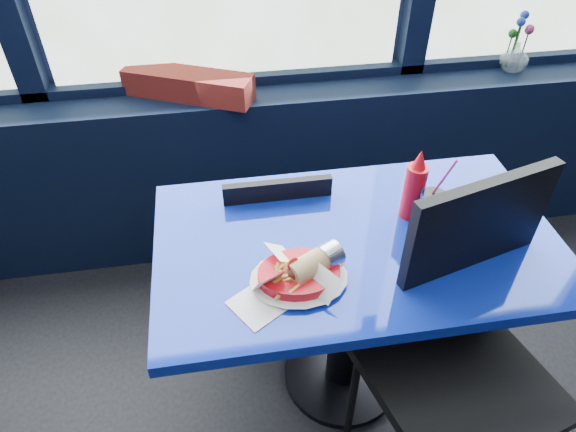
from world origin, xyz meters
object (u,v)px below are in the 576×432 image
object	(u,v)px
planter_box	(188,84)
ketchup_bottle	(414,188)
chair_near_back	(275,238)
near_table	(353,279)
soda_cup	(431,210)
flower_vase	(516,53)
food_basket	(301,273)
chair_near_front	(461,333)

from	to	relation	value
planter_box	ketchup_bottle	bearing A→B (deg)	-25.08
chair_near_back	planter_box	distance (m)	0.71
near_table	soda_cup	distance (m)	0.33
flower_vase	ketchup_bottle	distance (m)	1.09
planter_box	soda_cup	distance (m)	1.10
chair_near_back	near_table	bearing A→B (deg)	122.30
flower_vase	food_basket	distance (m)	1.52
chair_near_back	flower_vase	xyz separation A→B (m)	(1.13, 0.55, 0.41)
near_table	flower_vase	distance (m)	1.31
food_basket	soda_cup	xyz separation A→B (m)	(0.42, 0.16, 0.03)
ketchup_bottle	soda_cup	world-z (taller)	soda_cup
planter_box	flower_vase	bearing A→B (deg)	25.47
chair_near_front	planter_box	distance (m)	1.37
ketchup_bottle	soda_cup	size ratio (longest dim) A/B	0.91
flower_vase	food_basket	size ratio (longest dim) A/B	1.01
planter_box	soda_cup	xyz separation A→B (m)	(0.70, -0.85, -0.04)
food_basket	ketchup_bottle	distance (m)	0.45
food_basket	ketchup_bottle	world-z (taller)	ketchup_bottle
chair_near_front	food_basket	distance (m)	0.50
planter_box	soda_cup	bearing A→B (deg)	-25.63
chair_near_front	ketchup_bottle	xyz separation A→B (m)	(-0.06, 0.35, 0.26)
near_table	ketchup_bottle	distance (m)	0.35
near_table	flower_vase	world-z (taller)	flower_vase
chair_near_back	planter_box	bearing A→B (deg)	-63.66
flower_vase	near_table	bearing A→B (deg)	-136.40
near_table	planter_box	xyz separation A→B (m)	(-0.47, 0.86, 0.28)
flower_vase	ketchup_bottle	bearing A→B (deg)	-132.67
chair_near_back	soda_cup	world-z (taller)	soda_cup
near_table	flower_vase	size ratio (longest dim) A/B	4.76
food_basket	soda_cup	size ratio (longest dim) A/B	0.95
near_table	planter_box	size ratio (longest dim) A/B	2.30
chair_near_back	food_basket	distance (m)	0.56
chair_near_back	planter_box	size ratio (longest dim) A/B	1.57
chair_near_front	flower_vase	bearing A→B (deg)	44.25
near_table	food_basket	world-z (taller)	food_basket
food_basket	planter_box	bearing A→B (deg)	101.73
flower_vase	soda_cup	xyz separation A→B (m)	(-0.70, -0.86, -0.06)
chair_near_front	soda_cup	world-z (taller)	chair_near_front
chair_near_back	flower_vase	distance (m)	1.32
food_basket	soda_cup	bearing A→B (deg)	16.48
near_table	ketchup_bottle	world-z (taller)	ketchup_bottle
chair_near_front	soda_cup	xyz separation A→B (m)	(-0.02, 0.29, 0.22)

